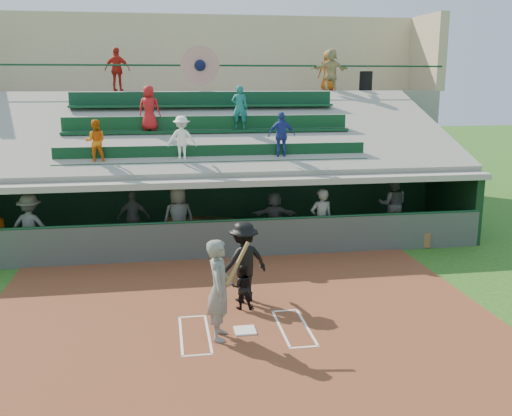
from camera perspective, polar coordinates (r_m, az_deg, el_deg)
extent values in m
plane|color=#265618|center=(11.93, -1.11, -12.29)|extent=(100.00, 100.00, 0.00)
cube|color=brown|center=(12.38, -1.45, -11.28)|extent=(11.00, 9.00, 0.02)
cube|color=white|center=(11.92, -1.11, -12.13)|extent=(0.43, 0.43, 0.03)
cube|color=white|center=(11.85, -4.79, -12.39)|extent=(0.05, 1.80, 0.01)
cube|color=white|center=(12.04, 2.50, -11.94)|extent=(0.05, 1.80, 0.01)
cube|color=white|center=(11.83, -7.51, -12.52)|extent=(0.05, 1.80, 0.01)
cube|color=white|center=(12.16, 5.09, -11.73)|extent=(0.05, 1.80, 0.01)
cube|color=white|center=(12.66, -6.39, -10.74)|extent=(0.60, 0.05, 0.01)
cube|color=white|center=(12.90, 2.89, -10.21)|extent=(0.60, 0.05, 0.01)
cube|color=silver|center=(11.03, -5.87, -14.43)|extent=(0.60, 0.05, 0.01)
cube|color=white|center=(11.31, 4.86, -13.68)|extent=(0.60, 0.05, 0.01)
cube|color=gray|center=(18.23, -4.15, -3.35)|extent=(16.00, 3.50, 0.04)
cube|color=gray|center=(24.42, -5.70, 6.15)|extent=(20.00, 3.00, 4.60)
cube|color=#494E49|center=(16.41, -3.62, -3.23)|extent=(16.00, 0.06, 1.10)
cylinder|color=#133D24|center=(16.27, -3.65, -1.30)|extent=(16.00, 0.08, 0.08)
cube|color=black|center=(19.67, -4.67, 1.07)|extent=(16.00, 0.25, 2.20)
cube|color=black|center=(20.28, 18.93, 0.77)|extent=(0.25, 3.50, 2.20)
cube|color=gray|center=(17.76, -4.26, 3.43)|extent=(16.40, 3.90, 0.18)
cube|color=#9A988C|center=(21.38, -5.06, 2.13)|extent=(16.40, 3.50, 2.30)
cube|color=gray|center=(22.83, -5.43, 5.71)|extent=(16.40, 0.30, 4.60)
cube|color=gray|center=(19.44, -4.82, 7.93)|extent=(16.40, 6.51, 2.37)
cube|color=#0C371B|center=(17.15, -4.12, 4.63)|extent=(9.40, 0.42, 0.08)
cube|color=#0B321A|center=(17.31, -4.20, 5.57)|extent=(9.40, 0.06, 0.45)
cube|color=#0C391D|center=(18.95, -4.69, 7.66)|extent=(9.40, 0.42, 0.08)
cube|color=#0D3C1D|center=(19.13, -4.76, 8.48)|extent=(9.40, 0.06, 0.45)
cube|color=#0E3D20|center=(20.79, -5.17, 10.16)|extent=(9.40, 0.42, 0.08)
cube|color=#0C3720|center=(20.98, -5.22, 10.89)|extent=(9.40, 0.06, 0.45)
imported|color=orange|center=(17.21, -15.76, 6.45)|extent=(0.62, 0.49, 1.25)
imported|color=white|center=(17.11, -7.42, 6.91)|extent=(0.91, 0.58, 1.33)
imported|color=navy|center=(17.46, 2.58, 7.27)|extent=(0.84, 0.36, 1.42)
imported|color=#B01417|center=(18.94, -10.63, 9.79)|extent=(0.80, 0.62, 1.44)
imported|color=#176A63|center=(19.11, -1.65, 10.02)|extent=(0.59, 0.46, 1.44)
cylinder|color=#123A23|center=(22.77, -5.63, 14.01)|extent=(20.00, 0.07, 0.07)
cylinder|color=red|center=(22.75, -5.62, 14.01)|extent=(1.50, 0.06, 1.50)
sphere|color=#0D1235|center=(22.72, -5.62, 14.01)|extent=(0.44, 0.44, 0.44)
cube|color=tan|center=(25.79, -6.12, 15.16)|extent=(20.00, 0.40, 3.20)
cube|color=tan|center=(26.84, 16.69, 14.62)|extent=(0.40, 3.00, 3.20)
imported|color=#60635D|center=(11.28, -3.70, -8.13)|extent=(0.60, 0.81, 2.03)
cylinder|color=olive|center=(10.99, -1.84, -5.55)|extent=(0.56, 0.54, 0.75)
sphere|color=brown|center=(11.22, -3.05, -7.06)|extent=(0.10, 0.10, 0.10)
imported|color=black|center=(12.84, -1.39, -7.88)|extent=(0.54, 0.45, 1.02)
imported|color=black|center=(13.15, -1.26, -5.38)|extent=(1.39, 1.11, 1.89)
cube|color=brown|center=(19.42, -5.33, -1.63)|extent=(13.73, 6.35, 0.44)
cube|color=white|center=(18.24, -24.18, -3.30)|extent=(0.92, 0.82, 0.66)
imported|color=#5C5F59|center=(17.44, -21.62, -1.72)|extent=(1.30, 0.89, 1.87)
imported|color=#525550|center=(18.02, -12.14, -0.96)|extent=(1.02, 0.49, 1.68)
imported|color=#565954|center=(17.20, -7.75, -1.01)|extent=(1.06, 0.82, 1.94)
imported|color=#5B5E58|center=(18.08, 1.87, -0.82)|extent=(1.51, 0.70, 1.57)
imported|color=#5A5C57|center=(17.10, 6.54, -1.17)|extent=(0.72, 0.50, 1.87)
imported|color=#5A5C57|center=(19.41, 13.49, 0.35)|extent=(1.13, 1.00, 1.95)
cylinder|color=black|center=(25.06, 10.92, 12.35)|extent=(0.54, 0.54, 0.81)
imported|color=red|center=(23.30, -13.70, 13.29)|extent=(1.05, 0.61, 1.68)
imported|color=#CE540C|center=(24.82, 7.23, 13.47)|extent=(0.82, 0.54, 1.67)
imported|color=tan|center=(23.73, 7.47, 13.53)|extent=(1.60, 0.61, 1.69)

